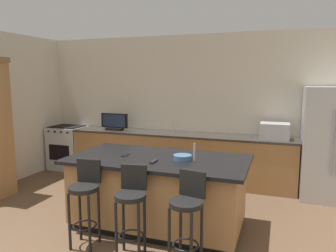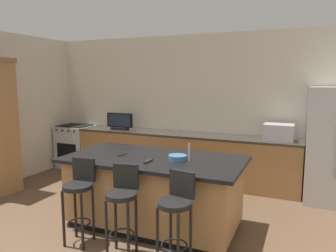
# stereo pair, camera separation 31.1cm
# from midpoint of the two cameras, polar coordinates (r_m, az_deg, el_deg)

# --- Properties ---
(wall_back) EXTENTS (6.53, 0.12, 2.77)m
(wall_back) POSITION_cam_midpoint_polar(r_m,az_deg,el_deg) (6.31, 2.31, 3.39)
(wall_back) COLOR beige
(wall_back) RESTS_ON ground_plane
(counter_back) EXTENTS (4.28, 0.62, 0.91)m
(counter_back) POSITION_cam_midpoint_polar(r_m,az_deg,el_deg) (6.13, 0.36, -5.53)
(counter_back) COLOR #9E7042
(counter_back) RESTS_ON ground_plane
(kitchen_island) EXTENTS (2.30, 1.20, 0.92)m
(kitchen_island) POSITION_cam_midpoint_polar(r_m,az_deg,el_deg) (4.28, -3.87, -11.52)
(kitchen_island) COLOR black
(kitchen_island) RESTS_ON ground_plane
(refrigerator) EXTENTS (0.90, 0.81, 1.81)m
(refrigerator) POSITION_cam_midpoint_polar(r_m,az_deg,el_deg) (5.67, 25.74, -2.88)
(refrigerator) COLOR #B7BABF
(refrigerator) RESTS_ON ground_plane
(range_oven) EXTENTS (0.71, 0.63, 0.93)m
(range_oven) POSITION_cam_midpoint_polar(r_m,az_deg,el_deg) (7.32, -18.53, -3.63)
(range_oven) COLOR #B7BABF
(range_oven) RESTS_ON ground_plane
(microwave) EXTENTS (0.48, 0.36, 0.27)m
(microwave) POSITION_cam_midpoint_polar(r_m,az_deg,el_deg) (5.69, 16.98, -0.89)
(microwave) COLOR #B7BABF
(microwave) RESTS_ON counter_back
(tv_monitor) EXTENTS (0.57, 0.16, 0.34)m
(tv_monitor) POSITION_cam_midpoint_polar(r_m,az_deg,el_deg) (6.52, -10.87, 0.61)
(tv_monitor) COLOR black
(tv_monitor) RESTS_ON counter_back
(sink_faucet_back) EXTENTS (0.02, 0.02, 0.24)m
(sink_faucet_back) POSITION_cam_midpoint_polar(r_m,az_deg,el_deg) (6.15, -0.47, -0.02)
(sink_faucet_back) COLOR #B2B2B7
(sink_faucet_back) RESTS_ON counter_back
(sink_faucet_island) EXTENTS (0.02, 0.02, 0.22)m
(sink_faucet_island) POSITION_cam_midpoint_polar(r_m,az_deg,el_deg) (3.96, 2.47, -4.67)
(sink_faucet_island) COLOR #B2B2B7
(sink_faucet_island) RESTS_ON kitchen_island
(bar_stool_left) EXTENTS (0.34, 0.35, 1.00)m
(bar_stool_left) POSITION_cam_midpoint_polar(r_m,az_deg,el_deg) (3.92, -16.81, -11.72)
(bar_stool_left) COLOR black
(bar_stool_left) RESTS_ON ground_plane
(bar_stool_center) EXTENTS (0.34, 0.36, 1.00)m
(bar_stool_center) POSITION_cam_midpoint_polar(r_m,az_deg,el_deg) (3.58, -9.10, -13.43)
(bar_stool_center) COLOR black
(bar_stool_center) RESTS_ON ground_plane
(bar_stool_right) EXTENTS (0.34, 0.36, 1.00)m
(bar_stool_right) POSITION_cam_midpoint_polar(r_m,az_deg,el_deg) (3.36, 0.71, -14.92)
(bar_stool_right) COLOR black
(bar_stool_right) RESTS_ON ground_plane
(fruit_bowl) EXTENTS (0.23, 0.23, 0.06)m
(fruit_bowl) POSITION_cam_midpoint_polar(r_m,az_deg,el_deg) (4.02, 0.38, -5.62)
(fruit_bowl) COLOR #3F668C
(fruit_bowl) RESTS_ON kitchen_island
(cell_phone) EXTENTS (0.08, 0.16, 0.01)m
(cell_phone) POSITION_cam_midpoint_polar(r_m,az_deg,el_deg) (4.32, -9.67, -5.15)
(cell_phone) COLOR black
(cell_phone) RESTS_ON kitchen_island
(tv_remote) EXTENTS (0.04, 0.17, 0.02)m
(tv_remote) POSITION_cam_midpoint_polar(r_m,az_deg,el_deg) (3.93, -4.83, -6.32)
(tv_remote) COLOR black
(tv_remote) RESTS_ON kitchen_island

